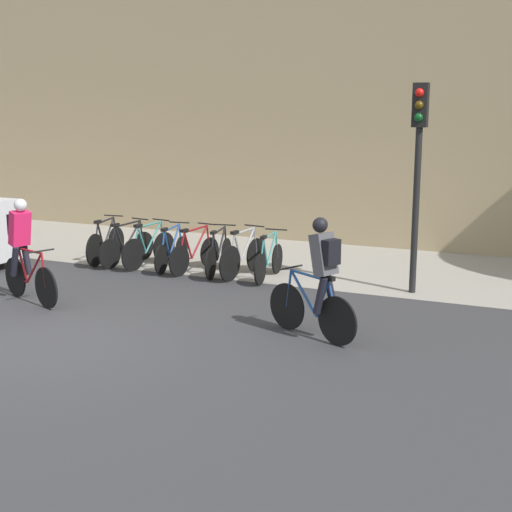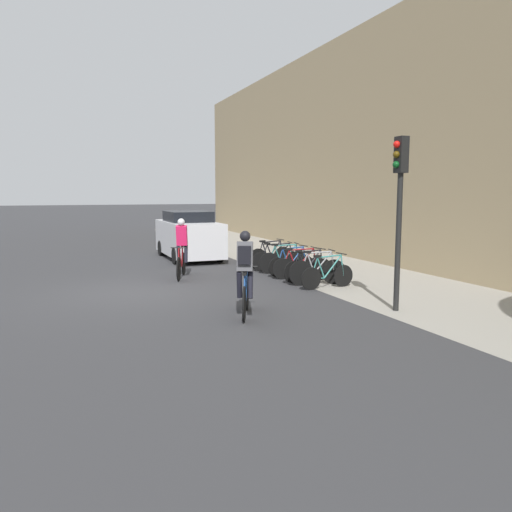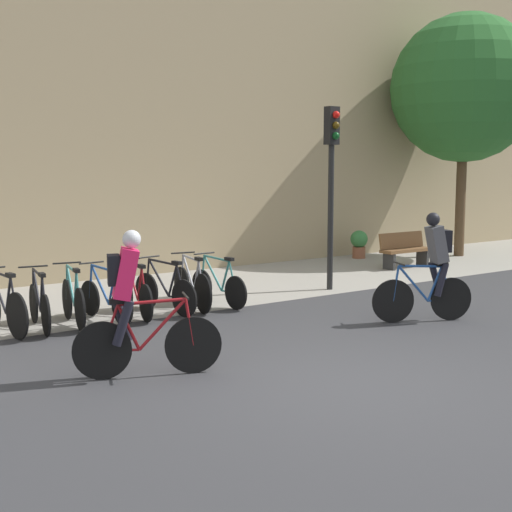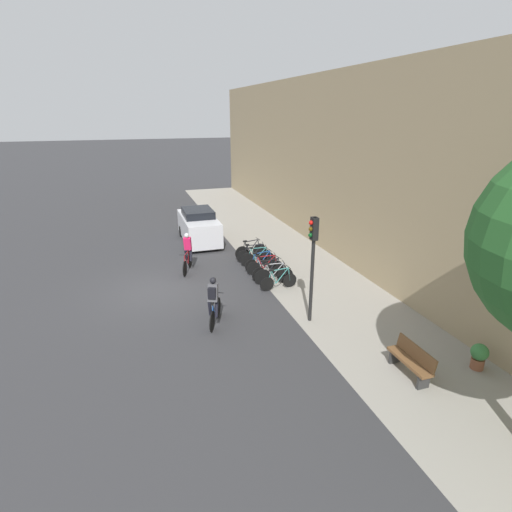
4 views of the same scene
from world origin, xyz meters
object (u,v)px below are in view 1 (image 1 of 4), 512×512
at_px(parked_bike_3, 172,251).
at_px(parked_bike_0, 106,244).
at_px(cyclist_pink, 23,247).
at_px(parked_bike_5, 219,255).
at_px(parked_bike_7, 269,260).
at_px(parked_bike_4, 195,253).
at_px(cyclist_grey, 320,276).
at_px(parked_bike_2, 149,248).
at_px(parked_bike_6, 243,256).
at_px(parked_bike_1, 127,247).
at_px(traffic_light_pole, 418,150).

bearing_deg(parked_bike_3, parked_bike_0, 179.92).
relative_size(cyclist_pink, parked_bike_5, 1.06).
height_order(parked_bike_3, parked_bike_7, same).
relative_size(parked_bike_4, parked_bike_7, 1.01).
bearing_deg(cyclist_grey, cyclist_pink, -179.61).
relative_size(parked_bike_2, parked_bike_5, 0.97).
bearing_deg(parked_bike_2, parked_bike_4, -0.09).
relative_size(parked_bike_6, parked_bike_7, 1.02).
height_order(parked_bike_1, parked_bike_4, parked_bike_1).
bearing_deg(parked_bike_7, parked_bike_0, 179.96).
distance_m(cyclist_grey, traffic_light_pole, 3.71).
height_order(parked_bike_1, parked_bike_6, parked_bike_6).
bearing_deg(parked_bike_2, parked_bike_6, 0.01).
bearing_deg(cyclist_pink, parked_bike_3, 71.90).
height_order(cyclist_pink, parked_bike_1, cyclist_pink).
bearing_deg(parked_bike_0, parked_bike_1, -0.21).
distance_m(parked_bike_2, parked_bike_5, 1.66).
height_order(cyclist_pink, parked_bike_6, cyclist_pink).
relative_size(parked_bike_0, parked_bike_6, 0.99).
bearing_deg(parked_bike_4, parked_bike_0, 179.94).
height_order(parked_bike_2, parked_bike_7, parked_bike_2).
relative_size(parked_bike_1, parked_bike_5, 0.99).
distance_m(cyclist_grey, parked_bike_0, 6.82).
xyz_separation_m(parked_bike_3, traffic_light_pole, (5.02, 0.09, 2.20)).
distance_m(cyclist_pink, cyclist_grey, 5.40).
bearing_deg(parked_bike_2, parked_bike_7, -0.04).
bearing_deg(parked_bike_3, traffic_light_pole, 1.04).
bearing_deg(parked_bike_2, cyclist_pink, -98.70).
relative_size(cyclist_grey, parked_bike_3, 1.10).
height_order(cyclist_grey, parked_bike_3, cyclist_grey).
height_order(parked_bike_0, parked_bike_6, parked_bike_0).
height_order(parked_bike_2, parked_bike_4, parked_bike_2).
xyz_separation_m(parked_bike_1, parked_bike_6, (2.77, 0.00, 0.02)).
distance_m(cyclist_pink, parked_bike_1, 3.26).
xyz_separation_m(parked_bike_2, parked_bike_4, (1.11, -0.00, -0.01)).
height_order(parked_bike_2, traffic_light_pole, traffic_light_pole).
bearing_deg(parked_bike_2, parked_bike_5, -0.06).
height_order(parked_bike_2, parked_bike_5, parked_bike_2).
relative_size(cyclist_pink, parked_bike_6, 1.07).
height_order(cyclist_grey, parked_bike_2, cyclist_grey).
bearing_deg(cyclist_pink, parked_bike_7, 44.51).
xyz_separation_m(parked_bike_4, parked_bike_5, (0.56, 0.00, 0.00)).
height_order(parked_bike_3, parked_bike_4, parked_bike_4).
xyz_separation_m(parked_bike_5, parked_bike_6, (0.55, 0.00, 0.02)).
distance_m(cyclist_grey, parked_bike_1, 6.34).
bearing_deg(parked_bike_4, parked_bike_3, -179.97).
height_order(parked_bike_3, traffic_light_pole, traffic_light_pole).
bearing_deg(cyclist_pink, parked_bike_2, 81.30).
distance_m(parked_bike_1, parked_bike_7, 3.32).
bearing_deg(parked_bike_7, parked_bike_6, 179.77).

